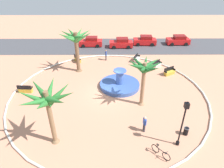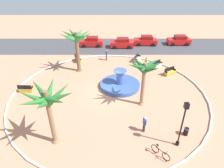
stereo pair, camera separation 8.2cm
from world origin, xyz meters
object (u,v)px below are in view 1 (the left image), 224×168
at_px(palm_tree_mid_plaza, 47,101).
at_px(parked_car_leftmost, 91,42).
at_px(trash_bin, 186,131).
at_px(parked_car_third, 145,41).
at_px(palm_tree_near_fountain, 144,70).
at_px(bench_southwest, 157,65).
at_px(person_cyclist_helmet, 145,123).
at_px(bench_southeast, 137,59).
at_px(palm_tree_by_curb, 76,40).
at_px(parked_car_rightmost, 178,40).
at_px(person_cyclist_photo, 106,55).
at_px(bench_west, 77,59).
at_px(fountain, 120,84).
at_px(lamppost, 183,121).
at_px(bicycle_red_frame, 161,152).
at_px(bench_east, 169,72).
at_px(bench_north, 25,90).
at_px(parked_car_second, 121,43).

relative_size(palm_tree_mid_plaza, parked_car_leftmost, 1.30).
distance_m(trash_bin, parked_car_third, 21.97).
relative_size(palm_tree_near_fountain, palm_tree_mid_plaza, 0.96).
relative_size(bench_southwest, person_cyclist_helmet, 0.93).
distance_m(bench_southeast, trash_bin, 15.13).
xyz_separation_m(palm_tree_by_curb, parked_car_rightmost, (16.48, 10.23, -3.50)).
bearing_deg(person_cyclist_photo, bench_west, -173.56).
bearing_deg(bench_southeast, bench_southwest, -39.91).
relative_size(fountain, lamppost, 1.09).
xyz_separation_m(bicycle_red_frame, parked_car_rightmost, (8.36, 24.31, 0.40)).
xyz_separation_m(bench_east, bicycle_red_frame, (-3.95, -12.90, 0.04)).
bearing_deg(bench_east, palm_tree_mid_plaza, -136.84).
bearing_deg(bicycle_red_frame, parked_car_third, 84.43).
bearing_deg(person_cyclist_helmet, bicycle_red_frame, -71.37).
xyz_separation_m(palm_tree_mid_plaza, bench_east, (12.23, 11.47, -3.81)).
bearing_deg(parked_car_rightmost, bench_west, -156.98).
height_order(palm_tree_mid_plaza, bench_southwest, palm_tree_mid_plaza).
height_order(bench_north, parked_car_leftmost, parked_car_leftmost).
relative_size(bench_east, bench_north, 1.01).
height_order(bench_north, parked_car_third, parked_car_third).
relative_size(bicycle_red_frame, person_cyclist_helmet, 0.82).
xyz_separation_m(bench_north, trash_bin, (16.06, -6.59, 0.04)).
relative_size(bench_east, parked_car_second, 0.41).
bearing_deg(palm_tree_mid_plaza, parked_car_second, 73.54).
height_order(person_cyclist_helmet, person_cyclist_photo, person_cyclist_photo).
bearing_deg(person_cyclist_helmet, lamppost, -31.31).
height_order(bench_southwest, trash_bin, bench_southwest).
height_order(palm_tree_by_curb, bench_east, palm_tree_by_curb).
distance_m(palm_tree_mid_plaza, parked_car_rightmost, 28.49).
distance_m(palm_tree_near_fountain, palm_tree_mid_plaza, 9.22).
relative_size(bench_southwest, lamppost, 0.35).
relative_size(lamppost, person_cyclist_helmet, 2.68).
relative_size(palm_tree_mid_plaza, person_cyclist_helmet, 3.23).
bearing_deg(parked_car_second, parked_car_leftmost, 173.09).
relative_size(fountain, bench_east, 2.86).
height_order(bench_north, person_cyclist_helmet, person_cyclist_helmet).
xyz_separation_m(palm_tree_by_curb, parked_car_third, (10.48, 10.08, -3.50)).
distance_m(bench_north, bench_southwest, 17.28).
bearing_deg(parked_car_rightmost, lamppost, -106.16).
height_order(palm_tree_near_fountain, bicycle_red_frame, palm_tree_near_fountain).
xyz_separation_m(parked_car_leftmost, parked_car_third, (9.60, 0.63, 0.00)).
xyz_separation_m(bench_west, parked_car_rightmost, (17.09, 7.26, 0.43)).
relative_size(trash_bin, person_cyclist_photo, 0.45).
bearing_deg(palm_tree_mid_plaza, palm_tree_by_curb, 89.29).
bearing_deg(bicycle_red_frame, bench_southwest, 79.68).
height_order(palm_tree_mid_plaza, bench_west, palm_tree_mid_plaza).
distance_m(palm_tree_near_fountain, person_cyclist_photo, 12.08).
bearing_deg(bench_west, palm_tree_by_curb, -78.43).
xyz_separation_m(palm_tree_near_fountain, bicycle_red_frame, (0.59, -6.51, -3.59)).
height_order(bench_southwest, person_cyclist_helmet, person_cyclist_helmet).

